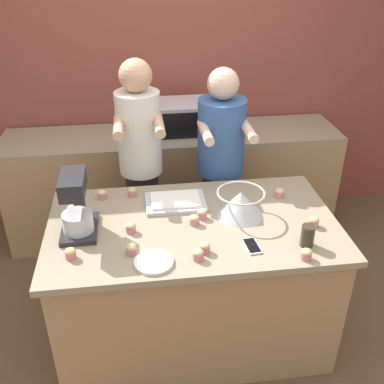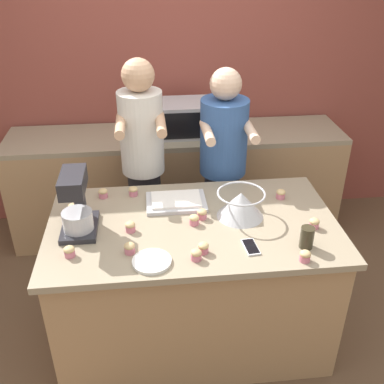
% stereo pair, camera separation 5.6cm
% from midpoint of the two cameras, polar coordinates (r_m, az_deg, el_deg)
% --- Properties ---
extents(ground_plane, '(16.00, 16.00, 0.00)m').
position_cam_midpoint_polar(ground_plane, '(3.23, -0.40, -17.23)').
color(ground_plane, brown).
extents(back_wall, '(10.00, 0.06, 2.70)m').
position_cam_midpoint_polar(back_wall, '(3.96, -3.55, 14.90)').
color(back_wall, brown).
rests_on(back_wall, ground_plane).
extents(island_counter, '(1.70, 0.97, 0.90)m').
position_cam_midpoint_polar(island_counter, '(2.92, -0.44, -11.20)').
color(island_counter, '#A87F56').
rests_on(island_counter, ground_plane).
extents(back_counter, '(2.80, 0.60, 0.94)m').
position_cam_midpoint_polar(back_counter, '(3.96, -2.76, 1.16)').
color(back_counter, '#A87F56').
rests_on(back_counter, ground_plane).
extents(person_left, '(0.32, 0.49, 1.70)m').
position_cam_midpoint_polar(person_left, '(3.23, -6.94, 2.75)').
color(person_left, '#232328').
rests_on(person_left, ground_plane).
extents(person_right, '(0.35, 0.51, 1.62)m').
position_cam_midpoint_polar(person_right, '(3.30, 3.11, 2.50)').
color(person_right, '#33384C').
rests_on(person_right, ground_plane).
extents(stand_mixer, '(0.20, 0.30, 0.37)m').
position_cam_midpoint_polar(stand_mixer, '(2.58, -15.05, -1.87)').
color(stand_mixer, '#232328').
rests_on(stand_mixer, island_counter).
extents(mixing_bowl, '(0.29, 0.29, 0.16)m').
position_cam_midpoint_polar(mixing_bowl, '(2.68, 5.57, -1.42)').
color(mixing_bowl, '#BCBCC1').
rests_on(mixing_bowl, island_counter).
extents(baking_tray, '(0.37, 0.26, 0.04)m').
position_cam_midpoint_polar(baking_tray, '(2.82, -2.68, -1.22)').
color(baking_tray, '#BCBCC1').
rests_on(baking_tray, island_counter).
extents(microwave_oven, '(0.51, 0.37, 0.27)m').
position_cam_midpoint_polar(microwave_oven, '(3.71, -2.00, 9.37)').
color(microwave_oven, '#B7B7BC').
rests_on(microwave_oven, back_counter).
extents(cell_phone, '(0.08, 0.15, 0.01)m').
position_cam_midpoint_polar(cell_phone, '(2.47, 6.96, -6.83)').
color(cell_phone, silver).
rests_on(cell_phone, island_counter).
extents(drinking_glass, '(0.07, 0.07, 0.12)m').
position_cam_midpoint_polar(drinking_glass, '(2.50, 13.84, -5.42)').
color(drinking_glass, '#332D1E').
rests_on(drinking_glass, island_counter).
extents(small_plate, '(0.20, 0.20, 0.02)m').
position_cam_midpoint_polar(small_plate, '(2.35, -5.58, -8.85)').
color(small_plate, white).
rests_on(small_plate, island_counter).
extents(cupcake_0, '(0.06, 0.06, 0.06)m').
position_cam_midpoint_polar(cupcake_0, '(2.42, 13.67, -7.67)').
color(cupcake_0, '#D17084').
rests_on(cupcake_0, island_counter).
extents(cupcake_1, '(0.06, 0.06, 0.06)m').
position_cam_midpoint_polar(cupcake_1, '(2.58, -8.41, -4.48)').
color(cupcake_1, '#D17084').
rests_on(cupcake_1, island_counter).
extents(cupcake_2, '(0.06, 0.06, 0.06)m').
position_cam_midpoint_polar(cupcake_2, '(2.67, 0.67, -2.77)').
color(cupcake_2, '#D17084').
rests_on(cupcake_2, island_counter).
extents(cupcake_3, '(0.06, 0.06, 0.06)m').
position_cam_midpoint_polar(cupcake_3, '(2.35, 0.09, -7.95)').
color(cupcake_3, '#D17084').
rests_on(cupcake_3, island_counter).
extents(cupcake_4, '(0.06, 0.06, 0.06)m').
position_cam_midpoint_polar(cupcake_4, '(2.93, -11.93, -0.28)').
color(cupcake_4, '#D17084').
rests_on(cupcake_4, island_counter).
extents(cupcake_5, '(0.06, 0.06, 0.06)m').
position_cam_midpoint_polar(cupcake_5, '(2.93, 10.51, -0.09)').
color(cupcake_5, '#D17084').
rests_on(cupcake_5, island_counter).
extents(cupcake_6, '(0.06, 0.06, 0.06)m').
position_cam_midpoint_polar(cupcake_6, '(2.93, -8.18, 0.03)').
color(cupcake_6, '#D17084').
rests_on(cupcake_6, island_counter).
extents(cupcake_7, '(0.06, 0.06, 0.06)m').
position_cam_midpoint_polar(cupcake_7, '(2.41, -8.42, -7.16)').
color(cupcake_7, '#D17084').
rests_on(cupcake_7, island_counter).
extents(cupcake_8, '(0.06, 0.06, 0.06)m').
position_cam_midpoint_polar(cupcake_8, '(2.62, -0.30, -3.53)').
color(cupcake_8, '#D17084').
rests_on(cupcake_8, island_counter).
extents(cupcake_9, '(0.06, 0.06, 0.06)m').
position_cam_midpoint_polar(cupcake_9, '(2.40, 0.96, -7.05)').
color(cupcake_9, '#D17084').
rests_on(cupcake_9, island_counter).
extents(cupcake_10, '(0.06, 0.06, 0.06)m').
position_cam_midpoint_polar(cupcake_10, '(2.45, -15.82, -7.50)').
color(cupcake_10, '#D17084').
rests_on(cupcake_10, island_counter).
extents(cupcake_11, '(0.06, 0.06, 0.06)m').
position_cam_midpoint_polar(cupcake_11, '(2.81, -15.55, -2.19)').
color(cupcake_11, '#D17084').
rests_on(cupcake_11, island_counter).
extents(cupcake_12, '(0.06, 0.06, 0.06)m').
position_cam_midpoint_polar(cupcake_12, '(2.69, 14.64, -3.65)').
color(cupcake_12, '#D17084').
rests_on(cupcake_12, island_counter).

